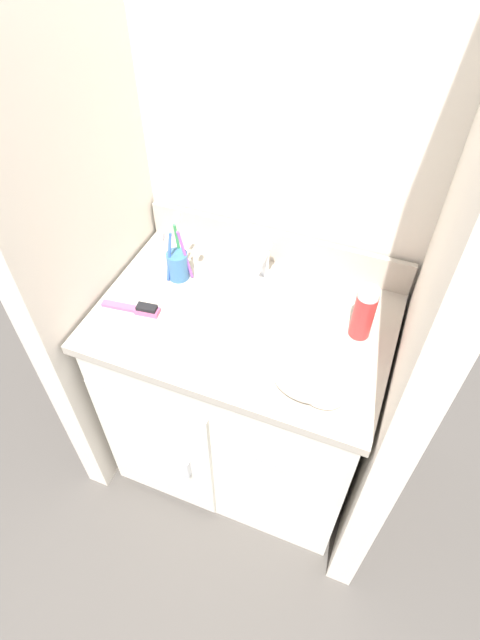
{
  "coord_description": "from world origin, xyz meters",
  "views": [
    {
      "loc": [
        0.35,
        -0.9,
        1.84
      ],
      "look_at": [
        0.0,
        -0.03,
        0.82
      ],
      "focal_mm": 28.0,
      "sensor_mm": 36.0,
      "label": 1
    }
  ],
  "objects_px": {
    "shaving_cream_can": "(364,313)",
    "hairbrush": "(138,309)",
    "toothbrush_cup": "(178,263)",
    "hand_towel": "(313,381)"
  },
  "relations": [
    {
      "from": "hairbrush",
      "to": "shaving_cream_can",
      "type": "bearing_deg",
      "value": 6.81
    },
    {
      "from": "shaving_cream_can",
      "to": "hairbrush",
      "type": "bearing_deg",
      "value": -166.06
    },
    {
      "from": "hairbrush",
      "to": "hand_towel",
      "type": "height_order",
      "value": "hand_towel"
    },
    {
      "from": "shaving_cream_can",
      "to": "hairbrush",
      "type": "distance_m",
      "value": 0.63
    },
    {
      "from": "shaving_cream_can",
      "to": "toothbrush_cup",
      "type": "bearing_deg",
      "value": 177.43
    },
    {
      "from": "toothbrush_cup",
      "to": "shaving_cream_can",
      "type": "bearing_deg",
      "value": -2.57
    },
    {
      "from": "hairbrush",
      "to": "toothbrush_cup",
      "type": "bearing_deg",
      "value": 69.32
    },
    {
      "from": "toothbrush_cup",
      "to": "hand_towel",
      "type": "relative_size",
      "value": 1.03
    },
    {
      "from": "shaving_cream_can",
      "to": "hairbrush",
      "type": "relative_size",
      "value": 0.94
    },
    {
      "from": "toothbrush_cup",
      "to": "hand_towel",
      "type": "height_order",
      "value": "toothbrush_cup"
    }
  ]
}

